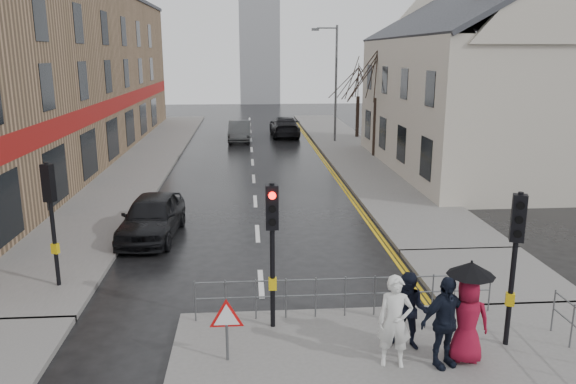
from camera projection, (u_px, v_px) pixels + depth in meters
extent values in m
plane|color=black|center=(265.00, 336.00, 12.80)|extent=(120.00, 120.00, 0.00)
cube|color=#605E5B|center=(147.00, 157.00, 34.58)|extent=(4.00, 44.00, 0.14)
cube|color=#605E5B|center=(349.00, 149.00, 37.45)|extent=(4.00, 40.00, 0.14)
cube|color=#605E5B|center=(486.00, 275.00, 16.16)|extent=(4.00, 4.20, 0.14)
cube|color=#907053|center=(41.00, 76.00, 32.02)|extent=(8.00, 42.00, 10.00)
cube|color=#BEB7A6|center=(475.00, 106.00, 30.25)|extent=(9.00, 16.00, 7.00)
cube|color=#907053|center=(476.00, 2.00, 32.83)|extent=(0.70, 0.90, 1.80)
cube|color=#92949A|center=(259.00, 31.00, 70.75)|extent=(5.00, 5.00, 18.00)
cylinder|color=black|center=(272.00, 257.00, 12.57)|extent=(0.11, 0.11, 3.40)
cube|color=black|center=(272.00, 207.00, 12.29)|extent=(0.28, 0.22, 1.00)
cylinder|color=#FF0C07|center=(272.00, 196.00, 12.08)|extent=(0.16, 0.04, 0.16)
cylinder|color=black|center=(272.00, 209.00, 12.15)|extent=(0.16, 0.04, 0.16)
cylinder|color=black|center=(272.00, 222.00, 12.23)|extent=(0.16, 0.04, 0.16)
cube|color=gold|center=(273.00, 284.00, 12.72)|extent=(0.18, 0.14, 0.28)
cylinder|color=black|center=(513.00, 271.00, 11.77)|extent=(0.11, 0.11, 3.40)
cube|color=black|center=(518.00, 218.00, 11.49)|extent=(0.34, 0.30, 1.00)
cylinder|color=black|center=(521.00, 206.00, 11.29)|extent=(0.16, 0.09, 0.16)
cylinder|color=black|center=(519.00, 220.00, 11.36)|extent=(0.16, 0.09, 0.16)
cylinder|color=black|center=(518.00, 234.00, 11.43)|extent=(0.16, 0.09, 0.16)
cube|color=gold|center=(510.00, 299.00, 11.92)|extent=(0.22, 0.19, 0.28)
cylinder|color=black|center=(53.00, 225.00, 14.86)|extent=(0.11, 0.11, 3.40)
cube|color=black|center=(48.00, 183.00, 14.59)|extent=(0.34, 0.30, 1.00)
cylinder|color=black|center=(51.00, 171.00, 14.65)|extent=(0.16, 0.09, 0.16)
cylinder|color=black|center=(52.00, 182.00, 14.72)|extent=(0.16, 0.09, 0.16)
cylinder|color=black|center=(53.00, 193.00, 14.79)|extent=(0.16, 0.09, 0.16)
cube|color=gold|center=(55.00, 248.00, 15.02)|extent=(0.22, 0.19, 0.28)
cylinder|color=#595B5E|center=(195.00, 301.00, 13.11)|extent=(0.04, 0.04, 1.00)
cylinder|color=#595B5E|center=(490.00, 292.00, 13.63)|extent=(0.04, 0.04, 1.00)
cylinder|color=#595B5E|center=(346.00, 279.00, 13.26)|extent=(7.10, 0.04, 0.04)
cylinder|color=#595B5E|center=(345.00, 294.00, 13.36)|extent=(7.10, 0.04, 0.04)
cylinder|color=#595B5E|center=(553.00, 310.00, 12.63)|extent=(0.04, 0.04, 1.00)
cylinder|color=#595B5E|center=(227.00, 341.00, 11.45)|extent=(0.06, 0.06, 0.85)
cylinder|color=red|center=(226.00, 317.00, 11.32)|extent=(0.80, 0.03, 0.80)
cylinder|color=white|center=(226.00, 318.00, 11.30)|extent=(0.60, 0.03, 0.60)
cylinder|color=#595B5E|center=(336.00, 84.00, 39.34)|extent=(0.16, 0.16, 8.00)
cylinder|color=#595B5E|center=(327.00, 28.00, 38.37)|extent=(1.40, 0.10, 0.10)
cube|color=#595B5E|center=(315.00, 29.00, 38.34)|extent=(0.50, 0.25, 0.18)
cylinder|color=black|center=(375.00, 127.00, 34.18)|extent=(0.26, 0.26, 3.50)
cylinder|color=black|center=(357.00, 117.00, 42.02)|extent=(0.26, 0.26, 3.00)
imported|color=silver|center=(395.00, 321.00, 11.15)|extent=(0.76, 0.57, 1.90)
imported|color=black|center=(409.00, 311.00, 11.83)|extent=(1.01, 0.93, 1.69)
imported|color=maroon|center=(467.00, 320.00, 11.31)|extent=(0.98, 0.74, 1.81)
cylinder|color=black|center=(467.00, 315.00, 11.29)|extent=(0.02, 0.02, 2.01)
cone|color=black|center=(471.00, 269.00, 11.04)|extent=(0.96, 0.96, 0.28)
imported|color=black|center=(445.00, 322.00, 11.13)|extent=(1.20, 0.81, 1.90)
imported|color=black|center=(152.00, 216.00, 19.47)|extent=(2.10, 4.58, 1.52)
imported|color=#414446|center=(240.00, 131.00, 40.95)|extent=(1.64, 4.47, 1.46)
imported|color=black|center=(284.00, 126.00, 43.26)|extent=(2.19, 5.29, 1.53)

